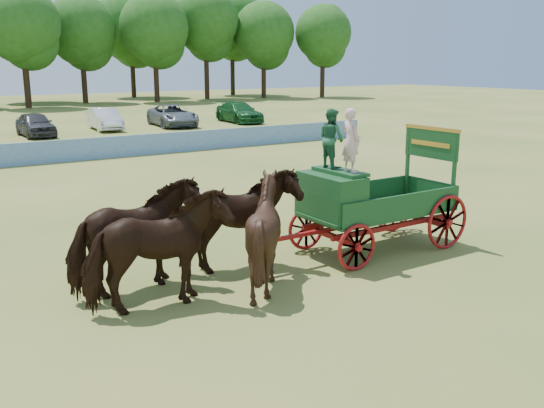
# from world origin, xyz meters

# --- Properties ---
(ground) EXTENTS (160.00, 160.00, 0.00)m
(ground) POSITION_xyz_m (0.00, 0.00, 0.00)
(ground) COLOR olive
(ground) RESTS_ON ground
(horse_lead_left) EXTENTS (2.81, 1.41, 2.31)m
(horse_lead_left) POSITION_xyz_m (-9.36, -0.78, 1.16)
(horse_lead_left) COLOR black
(horse_lead_left) RESTS_ON ground
(horse_lead_right) EXTENTS (2.88, 1.61, 2.31)m
(horse_lead_right) POSITION_xyz_m (-9.36, 0.32, 1.16)
(horse_lead_right) COLOR black
(horse_lead_right) RESTS_ON ground
(horse_wheel_left) EXTENTS (2.39, 2.20, 2.32)m
(horse_wheel_left) POSITION_xyz_m (-6.96, -0.78, 1.16)
(horse_wheel_left) COLOR black
(horse_wheel_left) RESTS_ON ground
(horse_wheel_right) EXTENTS (2.86, 1.55, 2.31)m
(horse_wheel_right) POSITION_xyz_m (-6.96, 0.32, 1.16)
(horse_wheel_right) COLOR black
(horse_wheel_right) RESTS_ON ground
(farm_dray) EXTENTS (6.00, 2.00, 3.61)m
(farm_dray) POSITION_xyz_m (-3.97, -0.21, 1.56)
(farm_dray) COLOR #AA1611
(farm_dray) RESTS_ON ground
(sponsor_banner) EXTENTS (26.00, 0.08, 1.05)m
(sponsor_banner) POSITION_xyz_m (-1.00, 18.00, 0.53)
(sponsor_banner) COLOR #1E5BA5
(sponsor_banner) RESTS_ON ground
(parked_cars) EXTENTS (38.81, 6.79, 1.58)m
(parked_cars) POSITION_xyz_m (-6.63, 29.98, 0.76)
(parked_cars) COLOR silver
(parked_cars) RESTS_ON ground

